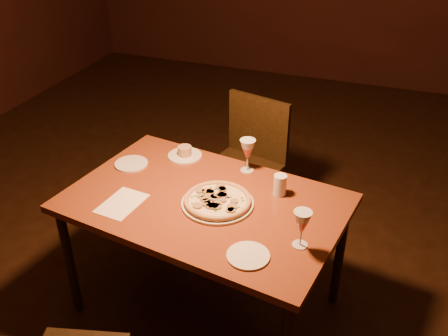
% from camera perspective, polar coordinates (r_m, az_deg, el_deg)
% --- Properties ---
extents(floor, '(7.00, 7.00, 0.00)m').
position_cam_1_polar(floor, '(3.12, 1.53, -12.04)').
color(floor, black).
rests_on(floor, ground).
extents(dining_table, '(1.46, 1.06, 0.72)m').
position_cam_1_polar(dining_table, '(2.51, -2.22, -4.85)').
color(dining_table, brown).
rests_on(dining_table, floor).
extents(chair_far, '(0.53, 0.53, 0.91)m').
position_cam_1_polar(chair_far, '(3.23, 2.63, 0.87)').
color(chair_far, black).
rests_on(chair_far, floor).
extents(pizza_plate, '(0.35, 0.35, 0.04)m').
position_cam_1_polar(pizza_plate, '(2.43, -0.74, -3.77)').
color(pizza_plate, silver).
rests_on(pizza_plate, dining_table).
extents(ramekin_saucer, '(0.19, 0.19, 0.06)m').
position_cam_1_polar(ramekin_saucer, '(2.85, -4.50, 1.70)').
color(ramekin_saucer, silver).
rests_on(ramekin_saucer, dining_table).
extents(wine_glass_far, '(0.08, 0.08, 0.19)m').
position_cam_1_polar(wine_glass_far, '(2.67, 2.70, 1.43)').
color(wine_glass_far, '#C55752').
rests_on(wine_glass_far, dining_table).
extents(wine_glass_right, '(0.08, 0.08, 0.18)m').
position_cam_1_polar(wine_glass_right, '(2.17, 8.85, -6.89)').
color(wine_glass_right, '#C55752').
rests_on(wine_glass_right, dining_table).
extents(water_tumbler, '(0.07, 0.07, 0.11)m').
position_cam_1_polar(water_tumbler, '(2.50, 6.41, -1.95)').
color(water_tumbler, silver).
rests_on(water_tumbler, dining_table).
extents(side_plate_left, '(0.18, 0.18, 0.01)m').
position_cam_1_polar(side_plate_left, '(2.81, -10.55, 0.49)').
color(side_plate_left, silver).
rests_on(side_plate_left, dining_table).
extents(side_plate_near, '(0.18, 0.18, 0.01)m').
position_cam_1_polar(side_plate_near, '(2.14, 2.78, -9.97)').
color(side_plate_near, silver).
rests_on(side_plate_near, dining_table).
extents(menu_card, '(0.19, 0.26, 0.00)m').
position_cam_1_polar(menu_card, '(2.50, -11.59, -3.98)').
color(menu_card, white).
rests_on(menu_card, dining_table).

